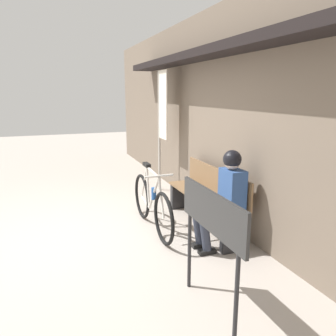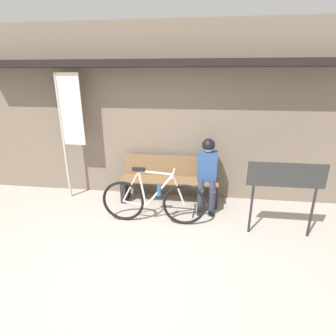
# 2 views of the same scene
# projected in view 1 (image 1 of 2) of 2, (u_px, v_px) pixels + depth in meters

# --- Properties ---
(ground_plane) EXTENTS (24.00, 24.00, 0.00)m
(ground_plane) POSITION_uv_depth(u_px,v_px,m) (72.00, 239.00, 4.48)
(ground_plane) COLOR #ADA399
(storefront_wall) EXTENTS (12.00, 0.56, 3.20)m
(storefront_wall) POSITION_uv_depth(u_px,v_px,m) (222.00, 112.00, 4.88)
(storefront_wall) COLOR #756656
(storefront_wall) RESTS_ON ground_plane
(park_bench_near) EXTENTS (1.81, 0.42, 0.87)m
(park_bench_near) POSITION_uv_depth(u_px,v_px,m) (207.00, 199.00, 4.83)
(park_bench_near) COLOR brown
(park_bench_near) RESTS_ON ground_plane
(bicycle) EXTENTS (1.71, 0.40, 0.94)m
(bicycle) POSITION_uv_depth(u_px,v_px,m) (152.00, 204.00, 4.71)
(bicycle) COLOR black
(bicycle) RESTS_ON ground_plane
(person_seated) EXTENTS (0.34, 0.61, 1.27)m
(person_seated) POSITION_uv_depth(u_px,v_px,m) (226.00, 193.00, 4.09)
(person_seated) COLOR #2D3342
(person_seated) RESTS_ON ground_plane
(banner_pole) EXTENTS (0.45, 0.05, 2.36)m
(banner_pole) POSITION_uv_depth(u_px,v_px,m) (162.00, 116.00, 6.26)
(banner_pole) COLOR #B7B2A8
(banner_pole) RESTS_ON ground_plane
(signboard) EXTENTS (1.08, 0.04, 1.15)m
(signboard) POSITION_uv_depth(u_px,v_px,m) (211.00, 221.00, 2.79)
(signboard) COLOR #232326
(signboard) RESTS_ON ground_plane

